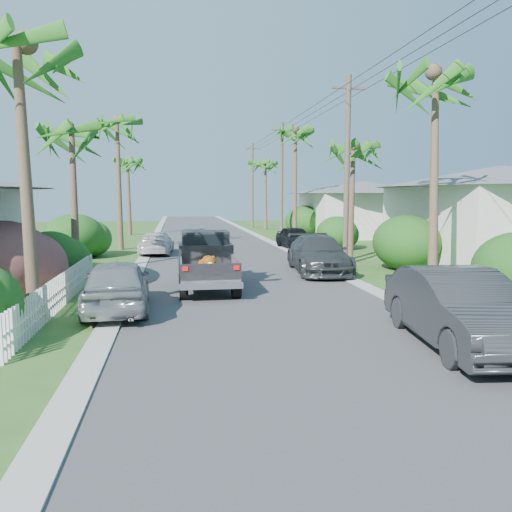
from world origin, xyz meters
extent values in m
plane|color=#315720|center=(0.00, 0.00, 0.00)|extent=(120.00, 120.00, 0.00)
cube|color=#38383A|center=(0.00, 25.00, 0.01)|extent=(8.00, 100.00, 0.02)
cube|color=#A5A39E|center=(-4.30, 25.00, 0.03)|extent=(0.60, 100.00, 0.06)
cube|color=#A5A39E|center=(4.30, 25.00, 0.03)|extent=(0.60, 100.00, 0.06)
cylinder|color=black|center=(-2.34, 5.77, 0.38)|extent=(0.28, 0.76, 0.76)
cylinder|color=black|center=(-0.64, 5.77, 0.38)|extent=(0.28, 0.76, 0.76)
cylinder|color=black|center=(-2.34, 9.02, 0.38)|extent=(0.28, 0.76, 0.76)
cylinder|color=black|center=(-0.64, 9.02, 0.38)|extent=(0.28, 0.76, 0.76)
cube|color=slate|center=(-1.49, 6.42, 0.62)|extent=(1.90, 2.40, 0.24)
cube|color=slate|center=(-2.41, 6.42, 1.00)|extent=(0.06, 2.40, 0.55)
cube|color=slate|center=(-0.57, 6.42, 1.00)|extent=(0.06, 2.40, 0.55)
cube|color=black|center=(-1.49, 5.25, 0.98)|extent=(1.92, 0.08, 0.52)
cube|color=silver|center=(-1.49, 5.09, 0.55)|extent=(1.98, 0.18, 0.18)
cube|color=red|center=(-2.29, 5.20, 1.10)|extent=(0.18, 0.05, 0.14)
cube|color=red|center=(-0.69, 5.20, 1.10)|extent=(0.18, 0.05, 0.14)
cube|color=black|center=(-1.49, 8.27, 1.05)|extent=(1.94, 1.65, 1.10)
cube|color=black|center=(-1.49, 8.27, 1.78)|extent=(1.70, 1.35, 0.55)
cube|color=black|center=(-1.49, 7.60, 1.75)|extent=(1.60, 0.05, 0.45)
cube|color=black|center=(-1.49, 9.52, 0.90)|extent=(1.94, 1.20, 0.80)
cube|color=white|center=(-1.49, 6.42, 0.82)|extent=(1.70, 2.10, 0.16)
ellipsoid|color=orange|center=(-1.49, 6.52, 1.12)|extent=(0.48, 1.25, 0.43)
sphere|color=orange|center=(-1.49, 5.77, 1.20)|extent=(0.40, 0.40, 0.40)
ellipsoid|color=white|center=(-1.49, 6.52, 1.02)|extent=(0.32, 0.86, 0.18)
imported|color=#28292C|center=(3.60, -0.26, 0.85)|extent=(2.36, 5.33, 1.70)
imported|color=#323537|center=(3.60, 10.79, 0.79)|extent=(2.66, 5.64, 1.59)
imported|color=black|center=(5.00, 20.87, 0.70)|extent=(2.06, 4.27, 1.40)
imported|color=#9D9FA4|center=(-4.26, 4.44, 0.77)|extent=(2.06, 4.62, 1.54)
imported|color=silver|center=(-3.69, 19.12, 0.64)|extent=(2.08, 4.53, 1.28)
cone|color=brown|center=(-6.20, 3.00, 3.50)|extent=(0.36, 0.71, 7.01)
cone|color=brown|center=(-6.80, 12.00, 3.10)|extent=(0.36, 0.61, 6.21)
cone|color=brown|center=(-6.00, 22.00, 4.00)|extent=(0.36, 0.36, 8.00)
cone|color=brown|center=(-6.50, 34.00, 3.25)|extent=(0.36, 0.75, 6.51)
cone|color=brown|center=(6.30, 6.00, 3.75)|extent=(0.36, 0.73, 7.51)
cone|color=brown|center=(6.60, 15.00, 3.00)|extent=(0.36, 0.54, 6.01)
cone|color=brown|center=(6.20, 26.00, 4.10)|extent=(0.36, 0.36, 8.20)
cone|color=brown|center=(6.50, 40.00, 3.40)|extent=(0.36, 0.63, 6.81)
ellipsoid|color=#BC1A55|center=(-7.80, 6.00, 1.30)|extent=(3.00, 3.30, 2.60)
ellipsoid|color=#113E15|center=(-7.40, 10.00, 1.00)|extent=(2.40, 2.64, 2.00)
ellipsoid|color=#113E15|center=(-8.00, 18.00, 1.20)|extent=(3.20, 3.52, 2.40)
ellipsoid|color=#113E15|center=(7.80, 11.00, 1.25)|extent=(3.00, 3.30, 2.50)
ellipsoid|color=#113E15|center=(7.50, 20.00, 1.05)|extent=(2.60, 2.86, 2.10)
ellipsoid|color=#113E15|center=(8.00, 30.00, 1.30)|extent=(3.20, 3.52, 2.60)
cube|color=white|center=(-6.00, 5.50, 0.50)|extent=(0.10, 11.00, 1.00)
cube|color=silver|center=(13.00, 12.00, 1.90)|extent=(8.00, 9.00, 3.80)
cone|color=#595B60|center=(13.00, 12.00, 4.30)|extent=(6.48, 6.48, 1.00)
cube|color=silver|center=(13.00, 30.00, 1.80)|extent=(9.00, 8.00, 3.60)
cone|color=#595B60|center=(13.00, 30.00, 4.10)|extent=(6.48, 6.48, 1.00)
cylinder|color=brown|center=(5.60, 13.00, 4.50)|extent=(0.26, 0.26, 9.00)
cube|color=brown|center=(5.60, 13.00, 8.40)|extent=(1.60, 0.10, 0.10)
cylinder|color=brown|center=(5.60, 28.00, 4.50)|extent=(0.26, 0.26, 9.00)
cube|color=brown|center=(5.60, 28.00, 8.40)|extent=(1.60, 0.10, 0.10)
cylinder|color=brown|center=(5.60, 43.00, 4.50)|extent=(0.26, 0.26, 9.00)
cube|color=brown|center=(5.60, 43.00, 8.40)|extent=(1.60, 0.10, 0.10)
camera|label=1|loc=(-2.55, -10.21, 3.31)|focal=35.00mm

